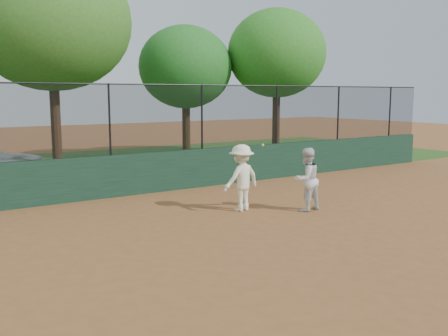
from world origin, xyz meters
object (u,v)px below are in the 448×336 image
player_second (306,179)px  tree_2 (51,20)px  tree_3 (186,67)px  player_main (241,178)px  tree_4 (277,54)px

player_second → tree_2: tree_2 is taller
player_second → tree_3: bearing=-105.9°
player_main → tree_3: size_ratio=0.29×
player_main → tree_4: 11.76m
player_main → tree_4: bearing=46.1°
tree_3 → tree_2: bearing=-173.2°
tree_2 → tree_3: 6.10m
player_second → player_main: (-1.35, 0.90, 0.04)m
player_second → tree_4: tree_4 is taller
tree_3 → player_main: bearing=-111.6°
player_main → tree_4: tree_4 is taller
player_second → tree_2: bearing=-73.1°
player_second → tree_4: bearing=-128.4°
tree_4 → tree_3: bearing=159.7°
player_second → tree_3: (2.40, 10.36, 3.27)m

